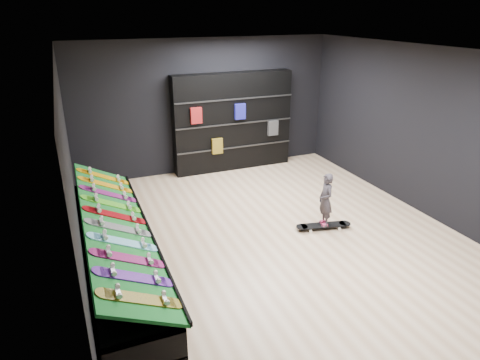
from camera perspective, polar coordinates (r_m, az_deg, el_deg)
name	(u,v)px	position (r m, az deg, el deg)	size (l,w,h in m)	color
floor	(272,234)	(7.36, 4.23, -7.23)	(6.00, 7.00, 0.01)	beige
ceiling	(277,51)	(6.45, 5.00, 16.72)	(6.00, 7.00, 0.01)	white
wall_back	(205,106)	(9.90, -4.63, 9.75)	(6.00, 0.02, 3.00)	black
wall_front	(454,266)	(4.22, 26.64, -10.18)	(6.00, 0.02, 3.00)	black
wall_left	(71,177)	(6.09, -21.56, 0.38)	(0.02, 7.00, 3.00)	black
wall_right	(422,131)	(8.50, 23.10, 6.01)	(0.02, 7.00, 3.00)	black
display_rack	(116,252)	(6.63, -16.15, -9.15)	(0.90, 4.50, 0.50)	black
turf_ramp	(117,223)	(6.42, -16.14, -5.54)	(1.00, 4.50, 0.04)	#0D571B
back_shelving	(233,122)	(10.01, -0.98, 7.76)	(2.81, 0.33, 2.25)	black
floor_skateboard	(323,227)	(7.62, 11.06, -6.17)	(0.98, 0.22, 0.09)	black
child	(325,210)	(7.47, 11.24, -3.93)	(0.21, 0.15, 0.56)	black
display_board_0	(141,299)	(4.79, -13.07, -15.15)	(0.98, 0.22, 0.09)	yellow
display_board_1	(134,277)	(5.13, -13.91, -12.44)	(0.98, 0.22, 0.09)	purple
display_board_2	(129,258)	(5.48, -14.63, -10.07)	(0.98, 0.22, 0.09)	#E5198C
display_board_3	(124,242)	(5.85, -15.26, -7.98)	(0.98, 0.22, 0.09)	#0CB2E5
display_board_4	(119,228)	(6.22, -15.80, -6.15)	(0.98, 0.22, 0.09)	black
display_board_5	(115,215)	(6.60, -16.28, -4.52)	(0.98, 0.22, 0.09)	red
display_board_6	(112,204)	(6.98, -16.71, -3.07)	(0.98, 0.22, 0.09)	green
display_board_7	(109,194)	(7.37, -17.09, -1.77)	(0.98, 0.22, 0.09)	#2626BF
display_board_8	(106,185)	(7.76, -17.43, -0.60)	(0.98, 0.22, 0.09)	orange
display_board_9	(104,176)	(8.15, -17.74, 0.45)	(0.98, 0.22, 0.09)	yellow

